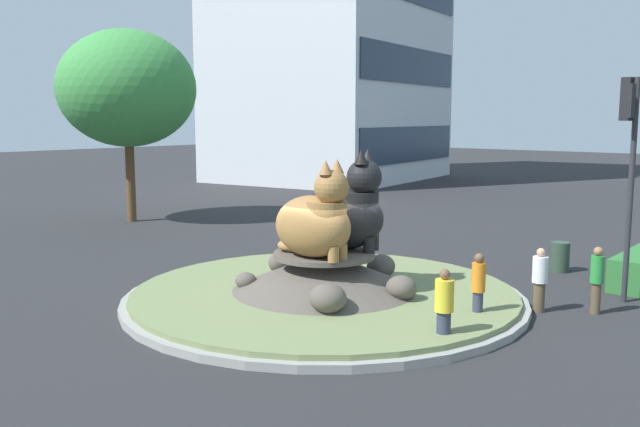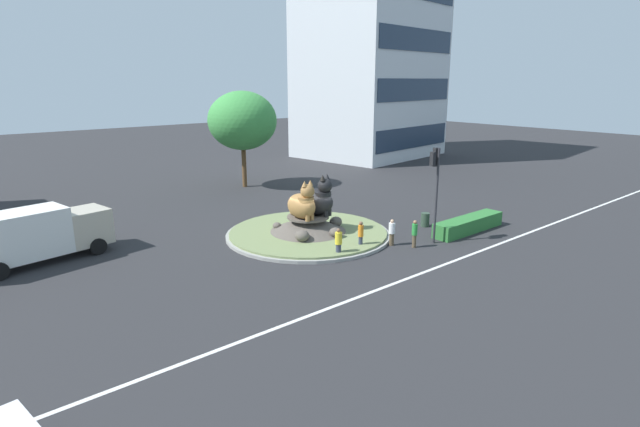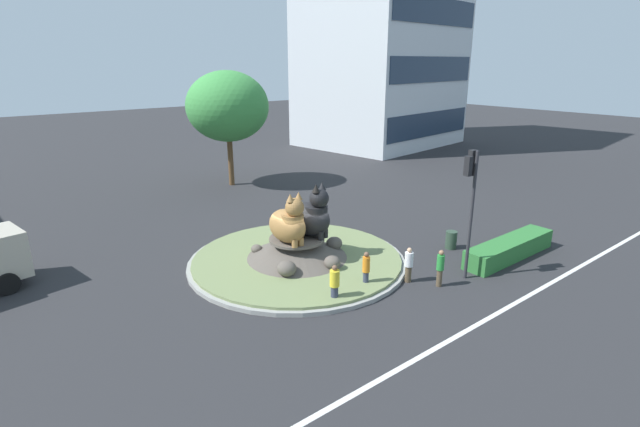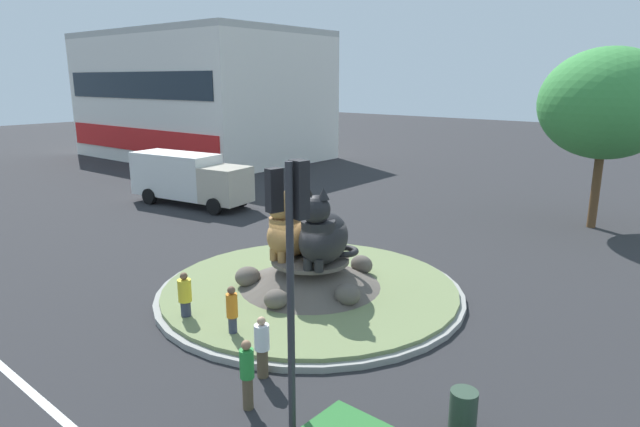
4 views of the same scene
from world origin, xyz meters
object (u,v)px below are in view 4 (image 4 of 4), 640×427
shophouse_block (201,96)px  pedestrian_green_shirt (247,373)px  pedestrian_orange_shirt (232,313)px  pedestrian_white_shirt (262,346)px  broadleaf_tree_behind_island (606,104)px  delivery_box_truck (188,177)px  cat_statue_tabby (291,231)px  traffic_light_mast (291,244)px  cat_statue_black (323,235)px  pedestrian_yellow_shirt (185,298)px  litter_bin (463,411)px

shophouse_block → pedestrian_green_shirt: (32.62, -24.03, -4.61)m
pedestrian_orange_shirt → pedestrian_white_shirt: bearing=172.4°
broadleaf_tree_behind_island → pedestrian_green_shirt: size_ratio=5.21×
pedestrian_orange_shirt → delivery_box_truck: 17.31m
cat_statue_tabby → delivery_box_truck: cat_statue_tabby is taller
traffic_light_mast → pedestrian_white_shirt: size_ratio=3.60×
cat_statue_black → shophouse_block: (-30.07, 18.52, 3.27)m
pedestrian_orange_shirt → pedestrian_yellow_shirt: bearing=17.7°
broadleaf_tree_behind_island → pedestrian_white_shirt: broadleaf_tree_behind_island is taller
pedestrian_white_shirt → delivery_box_truck: delivery_box_truck is taller
cat_statue_tabby → pedestrian_yellow_shirt: cat_statue_tabby is taller
cat_statue_black → pedestrian_green_shirt: bearing=7.8°
pedestrian_green_shirt → pedestrian_yellow_shirt: pedestrian_yellow_shirt is taller
cat_statue_tabby → pedestrian_green_shirt: bearing=33.0°
cat_statue_black → pedestrian_yellow_shirt: 4.54m
cat_statue_tabby → broadleaf_tree_behind_island: bearing=158.2°
shophouse_block → pedestrian_yellow_shirt: (28.22, -22.44, -4.63)m
pedestrian_yellow_shirt → delivery_box_truck: (-12.75, 9.46, 0.73)m
shophouse_block → delivery_box_truck: bearing=-41.8°
shophouse_block → pedestrian_white_shirt: (31.92, -22.93, -4.66)m
broadleaf_tree_behind_island → pedestrian_green_shirt: 21.39m
cat_statue_black → delivery_box_truck: 15.63m
traffic_light_mast → pedestrian_orange_shirt: 5.47m
pedestrian_orange_shirt → litter_bin: bearing=-163.1°
pedestrian_white_shirt → pedestrian_orange_shirt: bearing=-6.8°
delivery_box_truck → litter_bin: (21.04, -8.74, -1.12)m
pedestrian_orange_shirt → litter_bin: 6.47m
broadleaf_tree_behind_island → litter_bin: 19.35m
shophouse_block → pedestrian_white_shirt: shophouse_block is taller
traffic_light_mast → pedestrian_white_shirt: 4.09m
cat_statue_tabby → pedestrian_orange_shirt: cat_statue_tabby is taller
cat_statue_tabby → broadleaf_tree_behind_island: size_ratio=0.29×
traffic_light_mast → delivery_box_truck: (-18.62, 11.15, -2.49)m
cat_statue_black → delivery_box_truck: cat_statue_black is taller
shophouse_block → broadleaf_tree_behind_island: (34.21, -3.29, 0.38)m
cat_statue_tabby → pedestrian_white_shirt: size_ratio=1.59×
traffic_light_mast → litter_bin: 4.98m
pedestrian_green_shirt → litter_bin: 4.53m
broadleaf_tree_behind_island → pedestrian_green_shirt: broadleaf_tree_behind_island is taller
pedestrian_green_shirt → pedestrian_yellow_shirt: size_ratio=1.00×
traffic_light_mast → delivery_box_truck: 21.85m
broadleaf_tree_behind_island → delivery_box_truck: broadleaf_tree_behind_island is taller
cat_statue_black → broadleaf_tree_behind_island: broadleaf_tree_behind_island is taller
traffic_light_mast → broadleaf_tree_behind_island: (0.13, 20.85, 1.79)m
broadleaf_tree_behind_island → pedestrian_green_shirt: bearing=-94.4°
pedestrian_orange_shirt → pedestrian_white_shirt: 1.97m
traffic_light_mast → broadleaf_tree_behind_island: size_ratio=0.66×
pedestrian_yellow_shirt → litter_bin: size_ratio=1.80×
cat_statue_black → pedestrian_white_shirt: (1.85, -4.41, -1.39)m
shophouse_block → broadleaf_tree_behind_island: size_ratio=2.54×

